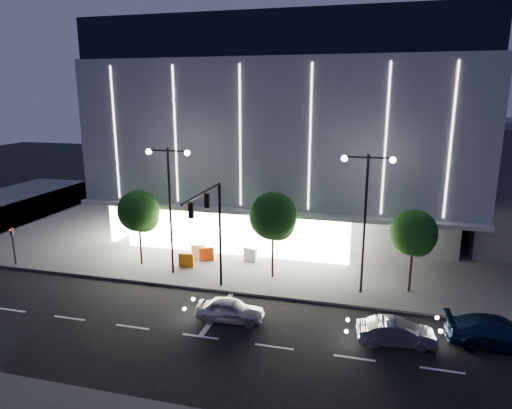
{
  "coord_description": "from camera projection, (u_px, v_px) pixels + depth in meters",
  "views": [
    {
      "loc": [
        10.36,
        -21.8,
        12.5
      ],
      "look_at": [
        2.57,
        7.95,
        5.0
      ],
      "focal_mm": 32.0,
      "sensor_mm": 36.0,
      "label": 1
    }
  ],
  "objects": [
    {
      "name": "tree_left",
      "position": [
        139.0,
        213.0,
        33.12
      ],
      "size": [
        3.02,
        3.02,
        5.72
      ],
      "color": "black",
      "rests_on": "ground"
    },
    {
      "name": "tree_mid",
      "position": [
        273.0,
        219.0,
        30.58
      ],
      "size": [
        3.25,
        3.25,
        6.15
      ],
      "color": "black",
      "rests_on": "ground"
    },
    {
      "name": "barrier_a",
      "position": [
        186.0,
        260.0,
        33.34
      ],
      "size": [
        1.12,
        0.39,
        1.0
      ],
      "primitive_type": "cube",
      "rotation": [
        0.0,
        0.0,
        0.13
      ],
      "color": "orange",
      "rests_on": "sidewalk_museum"
    },
    {
      "name": "car_third",
      "position": [
        498.0,
        332.0,
        23.07
      ],
      "size": [
        5.19,
        2.3,
        1.48
      ],
      "primitive_type": "imported",
      "rotation": [
        0.0,
        0.0,
        1.61
      ],
      "color": "#132649",
      "rests_on": "ground"
    },
    {
      "name": "museum",
      "position": [
        298.0,
        128.0,
        44.04
      ],
      "size": [
        30.0,
        25.8,
        18.0
      ],
      "color": "#4C4C51",
      "rests_on": "ground"
    },
    {
      "name": "car_lead",
      "position": [
        230.0,
        310.0,
        25.66
      ],
      "size": [
        3.92,
        1.76,
        1.31
      ],
      "primitive_type": "imported",
      "rotation": [
        0.0,
        0.0,
        1.63
      ],
      "color": "#B8BBC1",
      "rests_on": "ground"
    },
    {
      "name": "barrier_c",
      "position": [
        207.0,
        254.0,
        34.62
      ],
      "size": [
        1.12,
        0.59,
        1.0
      ],
      "primitive_type": "cube",
      "rotation": [
        0.0,
        0.0,
        0.33
      ],
      "color": "#E2420C",
      "rests_on": "sidewalk_museum"
    },
    {
      "name": "traffic_mast",
      "position": [
        212.0,
        220.0,
        27.7
      ],
      "size": [
        0.33,
        5.89,
        7.07
      ],
      "color": "black",
      "rests_on": "ground"
    },
    {
      "name": "street_lamp_west",
      "position": [
        170.0,
        192.0,
        30.97
      ],
      "size": [
        3.16,
        0.36,
        9.0
      ],
      "color": "black",
      "rests_on": "ground"
    },
    {
      "name": "street_lamp_east",
      "position": [
        366.0,
        204.0,
        27.77
      ],
      "size": [
        3.16,
        0.36,
        9.0
      ],
      "color": "black",
      "rests_on": "ground"
    },
    {
      "name": "barrier_b",
      "position": [
        199.0,
        251.0,
        35.21
      ],
      "size": [
        1.13,
        0.51,
        1.0
      ],
      "primitive_type": "cube",
      "rotation": [
        0.0,
        0.0,
        0.24
      ],
      "color": "white",
      "rests_on": "sidewalk_museum"
    },
    {
      "name": "barrier_d",
      "position": [
        250.0,
        255.0,
        34.46
      ],
      "size": [
        1.12,
        0.57,
        1.0
      ],
      "primitive_type": "cube",
      "rotation": [
        0.0,
        0.0,
        -0.3
      ],
      "color": "white",
      "rests_on": "sidewalk_museum"
    },
    {
      "name": "tree_right",
      "position": [
        414.0,
        235.0,
        28.47
      ],
      "size": [
        2.91,
        2.91,
        5.51
      ],
      "color": "black",
      "rests_on": "ground"
    },
    {
      "name": "sidewalk_museum",
      "position": [
        318.0,
        217.0,
        47.31
      ],
      "size": [
        70.0,
        40.0,
        0.15
      ],
      "primitive_type": "cube",
      "color": "#474747",
      "rests_on": "ground"
    },
    {
      "name": "car_second",
      "position": [
        396.0,
        332.0,
        23.25
      ],
      "size": [
        4.06,
        1.87,
        1.29
      ],
      "primitive_type": "imported",
      "rotation": [
        0.0,
        0.0,
        1.7
      ],
      "color": "#9C9EA3",
      "rests_on": "ground"
    },
    {
      "name": "ground",
      "position": [
        177.0,
        319.0,
        26.0
      ],
      "size": [
        160.0,
        160.0,
        0.0
      ],
      "primitive_type": "plane",
      "color": "black",
      "rests_on": "ground"
    },
    {
      "name": "ped_signal_far",
      "position": [
        13.0,
        242.0,
        33.48
      ],
      "size": [
        0.22,
        0.24,
        3.0
      ],
      "color": "black",
      "rests_on": "ground"
    }
  ]
}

